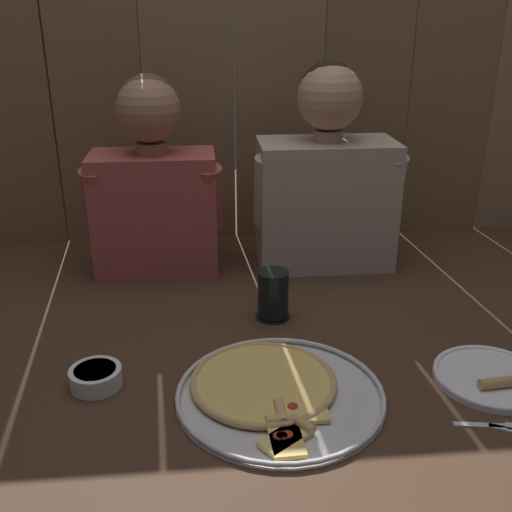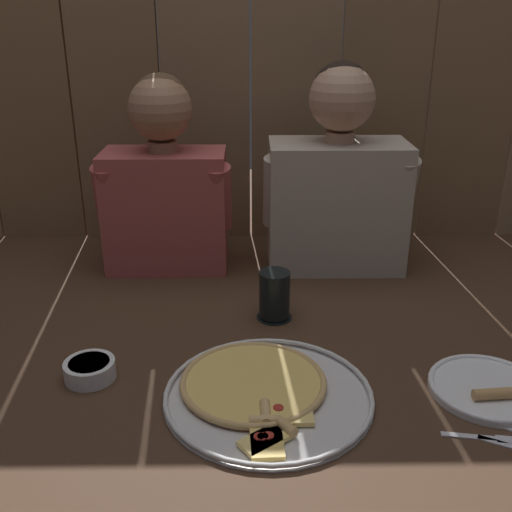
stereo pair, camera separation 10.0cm
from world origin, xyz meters
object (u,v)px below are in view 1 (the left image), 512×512
(dinner_plate, at_px, (491,377))
(drinking_glass, at_px, (273,295))
(pizza_tray, at_px, (274,390))
(diner_left, at_px, (153,183))
(dipping_bowl, at_px, (96,376))
(diner_right, at_px, (326,178))

(dinner_plate, distance_m, drinking_glass, 0.52)
(pizza_tray, distance_m, diner_left, 0.74)
(dinner_plate, relative_size, diner_left, 0.42)
(dipping_bowl, bearing_deg, diner_left, 81.05)
(pizza_tray, xyz_separation_m, drinking_glass, (0.04, 0.32, 0.05))
(drinking_glass, bearing_deg, pizza_tray, -96.54)
(diner_left, xyz_separation_m, diner_right, (0.49, 0.00, 0.00))
(dipping_bowl, bearing_deg, drinking_glass, 33.28)
(dinner_plate, height_order, dipping_bowl, dipping_bowl)
(dinner_plate, height_order, drinking_glass, drinking_glass)
(drinking_glass, height_order, dipping_bowl, drinking_glass)
(dinner_plate, bearing_deg, diner_right, 109.04)
(pizza_tray, bearing_deg, dipping_bowl, 169.95)
(drinking_glass, distance_m, dipping_bowl, 0.47)
(pizza_tray, height_order, diner_left, diner_left)
(diner_left, relative_size, diner_right, 0.95)
(dinner_plate, xyz_separation_m, diner_right, (-0.22, 0.64, 0.25))
(drinking_glass, distance_m, diner_left, 0.48)
(pizza_tray, xyz_separation_m, diner_left, (-0.26, 0.65, 0.25))
(dinner_plate, height_order, diner_right, diner_right)
(diner_right, bearing_deg, dipping_bowl, -134.74)
(drinking_glass, height_order, diner_left, diner_left)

